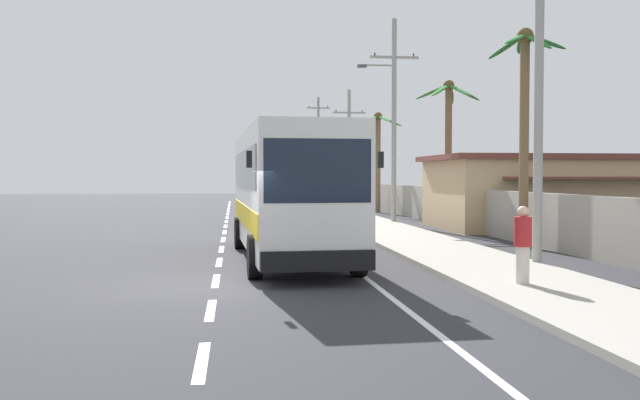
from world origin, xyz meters
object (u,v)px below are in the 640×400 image
pedestrian_near_kerb (523,243)px  palm_third (378,146)px  roadside_building (552,192)px  palm_second (525,101)px  utility_pole_far (349,147)px  palm_nearest (449,128)px  motorcycle_beside_bus (326,217)px  utility_pole_nearest (539,94)px  utility_pole_distant (317,146)px  utility_pole_mid (393,116)px  coach_bus_foreground (288,188)px

pedestrian_near_kerb → palm_third: bearing=150.5°
palm_third → roadside_building: size_ratio=0.59×
palm_second → palm_third: size_ratio=1.12×
utility_pole_far → palm_third: utility_pole_far is taller
palm_nearest → palm_second: 11.22m
pedestrian_near_kerb → roadside_building: (8.45, 16.16, 0.69)m
pedestrian_near_kerb → motorcycle_beside_bus: bearing=164.8°
utility_pole_nearest → utility_pole_distant: 49.00m
utility_pole_far → utility_pole_distant: size_ratio=0.87×
utility_pole_mid → palm_nearest: (2.76, -0.27, -0.62)m
utility_pole_nearest → utility_pole_mid: bearing=90.2°
pedestrian_near_kerb → utility_pole_far: 36.38m
coach_bus_foreground → roadside_building: 16.44m
utility_pole_mid → palm_third: size_ratio=1.55×
utility_pole_far → palm_second: utility_pole_far is taller
utility_pole_nearest → palm_second: (1.75, 4.87, 0.38)m
utility_pole_far → utility_pole_mid: bearing=-91.9°
utility_pole_nearest → palm_third: size_ratio=1.32×
palm_second → utility_pole_mid: bearing=99.0°
coach_bus_foreground → utility_pole_distant: 47.03m
utility_pole_nearest → utility_pole_far: (0.47, 32.66, 0.01)m
palm_second → palm_third: (-0.33, 22.09, -0.52)m
utility_pole_far → roadside_building: (6.08, -19.97, -2.86)m
coach_bus_foreground → palm_second: (8.11, 2.35, 2.86)m
utility_pole_distant → palm_third: bearing=-86.6°
motorcycle_beside_bus → utility_pole_distant: 37.85m
coach_bus_foreground → palm_second: size_ratio=1.45×
palm_second → roadside_building: (4.80, 7.82, -3.22)m
motorcycle_beside_bus → pedestrian_near_kerb: size_ratio=1.20×
motorcycle_beside_bus → roadside_building: (10.60, 1.03, 1.04)m
utility_pole_mid → utility_pole_far: bearing=88.1°
coach_bus_foreground → utility_pole_nearest: size_ratio=1.23×
motorcycle_beside_bus → utility_pole_distant: bearing=83.7°
utility_pole_far → palm_second: size_ratio=1.19×
coach_bus_foreground → palm_nearest: palm_nearest is taller
pedestrian_near_kerb → palm_second: size_ratio=0.22×
coach_bus_foreground → roadside_building: coach_bus_foreground is taller
pedestrian_near_kerb → utility_pole_mid: 20.36m
utility_pole_mid → utility_pole_nearest: bearing=-89.8°
utility_pole_mid → palm_nearest: size_ratio=1.42×
palm_third → roadside_building: 15.40m
utility_pole_far → palm_second: 27.82m
utility_pole_nearest → roadside_building: 14.56m
utility_pole_distant → palm_second: 44.15m
motorcycle_beside_bus → roadside_building: roadside_building is taller
utility_pole_mid → roadside_building: utility_pole_mid is taller
coach_bus_foreground → palm_third: bearing=72.4°
palm_nearest → palm_second: (-0.95, -11.18, 0.14)m
palm_third → utility_pole_far: bearing=99.4°
pedestrian_near_kerb → palm_third: 30.80m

